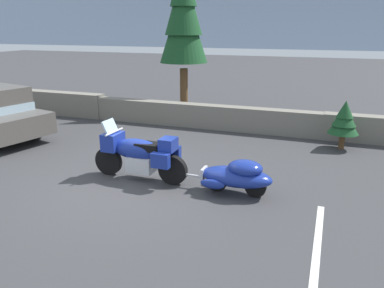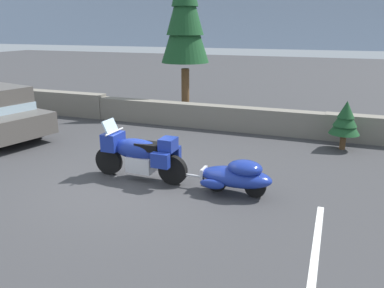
% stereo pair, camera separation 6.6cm
% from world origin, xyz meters
% --- Properties ---
extents(ground_plane, '(80.00, 80.00, 0.00)m').
position_xyz_m(ground_plane, '(0.00, 0.00, 0.00)').
color(ground_plane, '#38383A').
extents(stone_guard_wall, '(24.00, 0.51, 0.91)m').
position_xyz_m(stone_guard_wall, '(-0.38, 5.34, 0.42)').
color(stone_guard_wall, slate).
rests_on(stone_guard_wall, ground).
extents(distant_ridgeline, '(240.00, 80.00, 16.00)m').
position_xyz_m(distant_ridgeline, '(0.00, 95.34, 8.00)').
color(distant_ridgeline, '#8C9EB7').
rests_on(distant_ridgeline, ground).
extents(touring_motorcycle, '(2.31, 0.77, 1.33)m').
position_xyz_m(touring_motorcycle, '(0.20, 0.36, 0.62)').
color(touring_motorcycle, black).
rests_on(touring_motorcycle, ground).
extents(car_shaped_trailer, '(2.21, 0.79, 0.76)m').
position_xyz_m(car_shaped_trailer, '(2.48, 0.32, 0.41)').
color(car_shaped_trailer, black).
rests_on(car_shaped_trailer, ground).
extents(pine_tree_tall, '(1.84, 1.84, 6.20)m').
position_xyz_m(pine_tree_tall, '(-1.38, 7.22, 3.88)').
color(pine_tree_tall, brown).
rests_on(pine_tree_tall, ground).
extents(pine_sapling_near, '(0.85, 0.85, 1.39)m').
position_xyz_m(pine_sapling_near, '(4.55, 4.40, 0.87)').
color(pine_sapling_near, brown).
rests_on(pine_sapling_near, ground).
extents(parking_stripe_marker, '(0.12, 3.60, 0.01)m').
position_xyz_m(parking_stripe_marker, '(4.18, -1.50, 0.00)').
color(parking_stripe_marker, silver).
rests_on(parking_stripe_marker, ground).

